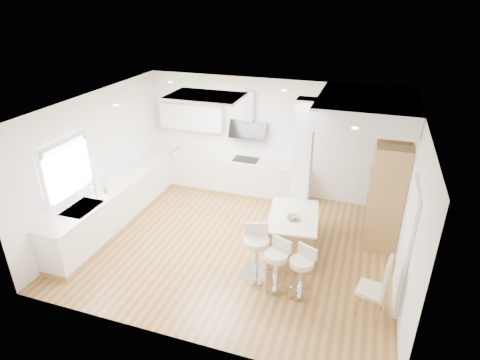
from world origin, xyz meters
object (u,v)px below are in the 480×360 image
at_px(peninsula, 292,234).
at_px(bar_stool_b, 277,263).
at_px(bar_stool_a, 256,250).
at_px(bar_stool_c, 302,270).
at_px(dining_chair, 379,285).

height_order(peninsula, bar_stool_b, bar_stool_b).
distance_m(peninsula, bar_stool_a, 1.05).
relative_size(bar_stool_a, bar_stool_c, 1.13).
distance_m(peninsula, bar_stool_b, 1.12).
height_order(bar_stool_a, bar_stool_b, bar_stool_a).
bearing_deg(peninsula, dining_chair, -45.02).
xyz_separation_m(bar_stool_b, dining_chair, (1.60, -0.09, 0.04)).
xyz_separation_m(peninsula, dining_chair, (1.56, -1.20, 0.15)).
xyz_separation_m(bar_stool_a, dining_chair, (2.01, -0.27, -0.01)).
bearing_deg(bar_stool_a, bar_stool_b, -38.86).
height_order(peninsula, bar_stool_c, bar_stool_c).
height_order(peninsula, bar_stool_a, bar_stool_a).
bearing_deg(bar_stool_a, bar_stool_c, -28.86).
relative_size(peninsula, bar_stool_b, 1.54).
distance_m(bar_stool_b, bar_stool_c, 0.42).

